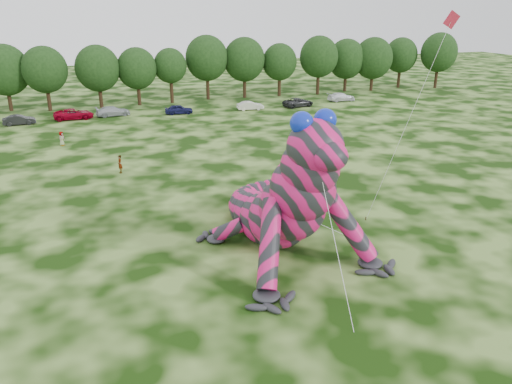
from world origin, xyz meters
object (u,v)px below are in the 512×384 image
at_px(car_1, 19,120).
at_px(car_3, 113,111).
at_px(tree_16, 400,63).
at_px(tree_7, 98,77).
at_px(tree_15, 373,64).
at_px(tree_10, 207,68).
at_px(inflatable_gecko, 268,172).
at_px(tree_14, 346,65).
at_px(car_5, 250,106).
at_px(spectator_0, 120,164).
at_px(tree_9, 171,76).
at_px(tree_5, 6,78).
at_px(car_6, 298,102).
at_px(spectator_2, 300,136).
at_px(tree_8, 137,77).
at_px(spectator_3, 329,120).
at_px(tree_6, 46,79).
at_px(tree_17, 438,60).
at_px(spectator_4, 62,139).
at_px(tree_13, 319,65).
at_px(car_7, 341,97).
at_px(tree_11, 244,68).
at_px(flying_kite, 445,36).
at_px(car_2, 74,114).
at_px(car_4, 179,109).

height_order(car_1, car_3, car_3).
bearing_deg(tree_16, tree_7, -177.35).
bearing_deg(tree_15, tree_10, 178.51).
bearing_deg(inflatable_gecko, car_1, 103.05).
xyz_separation_m(inflatable_gecko, tree_14, (35.25, 54.58, -0.15)).
distance_m(car_5, spectator_0, 32.79).
bearing_deg(tree_9, tree_16, 2.61).
xyz_separation_m(tree_5, car_3, (14.32, -8.88, -4.21)).
bearing_deg(car_6, spectator_2, 146.40).
xyz_separation_m(tree_8, spectator_3, (21.69, -23.67, -3.60)).
xyz_separation_m(tree_6, tree_17, (69.51, -0.02, 0.40)).
bearing_deg(tree_14, car_3, -167.77).
xyz_separation_m(car_5, car_6, (7.95, 0.04, 0.03)).
bearing_deg(car_5, car_6, -85.95).
relative_size(tree_5, spectator_4, 6.04).
bearing_deg(car_3, tree_6, 43.66).
bearing_deg(spectator_3, car_1, -21.27).
relative_size(tree_8, tree_13, 0.88).
relative_size(inflatable_gecko, tree_8, 2.17).
height_order(tree_8, car_3, tree_8).
xyz_separation_m(car_5, car_7, (16.72, 2.33, 0.02)).
height_order(tree_9, tree_11, tree_11).
xyz_separation_m(flying_kite, spectator_0, (-19.42, 19.54, -12.24)).
height_order(tree_7, tree_10, tree_10).
bearing_deg(tree_6, tree_16, 2.44).
bearing_deg(car_3, spectator_2, -146.40).
bearing_deg(tree_9, car_3, -141.72).
height_order(tree_9, tree_15, tree_15).
distance_m(tree_5, car_5, 36.33).
bearing_deg(spectator_2, spectator_4, 61.76).
distance_m(flying_kite, car_7, 51.92).
bearing_deg(tree_17, car_6, -164.22).
height_order(car_5, spectator_0, spectator_0).
xyz_separation_m(tree_6, tree_13, (44.69, 0.44, 0.32)).
bearing_deg(tree_16, car_3, -169.75).
xyz_separation_m(tree_9, spectator_4, (-16.47, -22.71, -3.53)).
bearing_deg(car_7, car_6, 102.85).
height_order(tree_16, spectator_2, tree_16).
distance_m(tree_10, tree_14, 26.07).
bearing_deg(tree_9, tree_15, 0.65).
relative_size(tree_9, car_2, 1.62).
height_order(tree_7, car_4, tree_7).
relative_size(car_5, spectator_2, 2.53).
bearing_deg(tree_5, car_6, -14.62).
height_order(tree_10, car_7, tree_10).
relative_size(tree_13, car_2, 1.89).
bearing_deg(car_1, car_3, -85.53).
distance_m(tree_6, tree_15, 56.04).
xyz_separation_m(tree_10, tree_15, (31.08, -0.81, -0.44)).
xyz_separation_m(tree_5, car_2, (8.98, -9.44, -4.15)).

